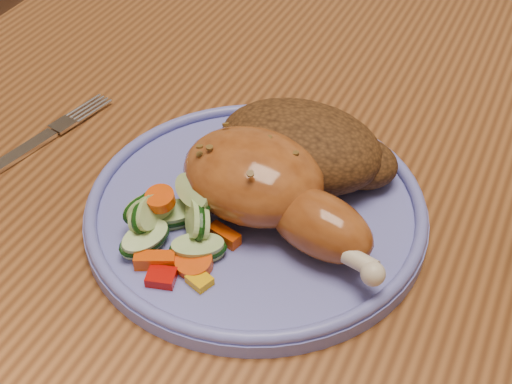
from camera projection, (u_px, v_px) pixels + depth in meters
dining_table at (348, 221)px, 0.68m from camera, size 0.90×1.40×0.75m
chair_far at (462, 62)px, 1.22m from camera, size 0.42×0.42×0.91m
plate at (256, 212)px, 0.56m from camera, size 0.27×0.27×0.01m
plate_rim at (256, 202)px, 0.55m from camera, size 0.27×0.27×0.01m
chicken_leg at (269, 187)px, 0.53m from camera, size 0.18×0.11×0.06m
rice_pilaf at (304, 148)px, 0.57m from camera, size 0.15×0.10×0.06m
vegetable_pile at (173, 223)px, 0.52m from camera, size 0.09×0.10×0.05m
fork at (25, 150)px, 0.62m from camera, size 0.05×0.16×0.00m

